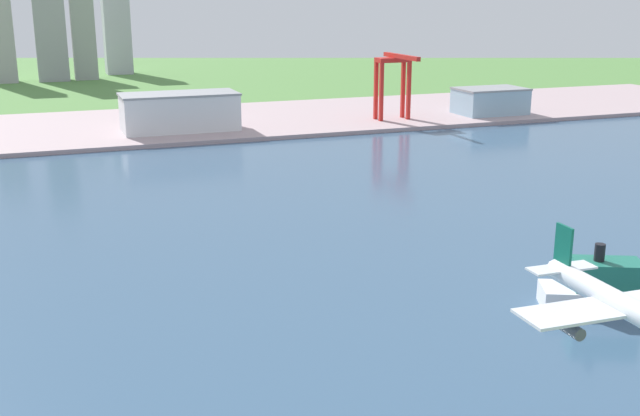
% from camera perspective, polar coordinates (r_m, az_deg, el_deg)
% --- Properties ---
extents(ground_plane, '(2400.00, 2400.00, 0.00)m').
position_cam_1_polar(ground_plane, '(307.66, -4.70, 0.67)').
color(ground_plane, '#51833F').
extents(water_bay, '(840.00, 360.00, 0.15)m').
position_cam_1_polar(water_bay, '(252.75, -0.92, -2.56)').
color(water_bay, '#385675').
rests_on(water_bay, ground).
extents(industrial_pier, '(840.00, 140.00, 2.50)m').
position_cam_1_polar(industrial_pier, '(489.24, -10.92, 6.14)').
color(industrial_pier, '#AD9599').
rests_on(industrial_pier, ground).
extents(airplane_landing, '(34.67, 41.23, 12.24)m').
position_cam_1_polar(airplane_landing, '(131.20, 21.79, -6.90)').
color(airplane_landing, silver).
extents(ferry_boat, '(47.16, 30.09, 17.49)m').
position_cam_1_polar(ferry_boat, '(213.60, 21.74, -5.80)').
color(ferry_boat, white).
rests_on(ferry_boat, water_bay).
extents(port_crane_red, '(21.37, 45.33, 41.30)m').
position_cam_1_polar(port_crane_red, '(488.14, 5.53, 9.95)').
color(port_crane_red, red).
rests_on(port_crane_red, industrial_pier).
extents(warehouse_main, '(66.96, 30.87, 21.66)m').
position_cam_1_polar(warehouse_main, '(456.32, -10.37, 7.04)').
color(warehouse_main, white).
rests_on(warehouse_main, industrial_pier).
extents(warehouse_annex, '(44.75, 29.79, 17.10)m').
position_cam_1_polar(warehouse_annex, '(526.02, 12.51, 7.77)').
color(warehouse_annex, '#99BCD1').
rests_on(warehouse_annex, industrial_pier).
extents(distant_skyline, '(220.08, 74.90, 133.77)m').
position_cam_1_polar(distant_skyline, '(799.53, -20.91, 12.75)').
color(distant_skyline, '#ABB2AC').
rests_on(distant_skyline, ground).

